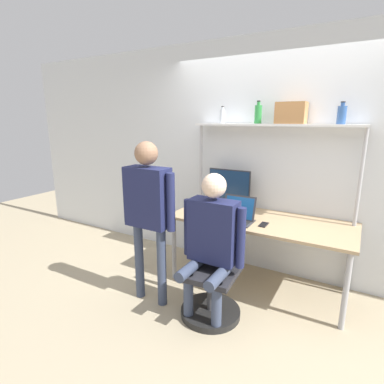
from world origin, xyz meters
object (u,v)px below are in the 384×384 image
at_px(bottle_clear, 222,116).
at_px(cell_phone, 264,225).
at_px(office_chair, 212,286).
at_px(bottle_blue, 342,115).
at_px(monitor, 229,187).
at_px(bottle_green, 258,114).
at_px(storage_box, 291,113).
at_px(person_standing, 148,203).
at_px(laptop, 238,214).
at_px(person_seated, 211,236).

bearing_deg(bottle_clear, cell_phone, -32.63).
distance_m(office_chair, bottle_blue, 2.04).
relative_size(monitor, bottle_green, 2.17).
height_order(cell_phone, bottle_green, bottle_green).
bearing_deg(cell_phone, bottle_green, 120.44).
height_order(office_chair, bottle_green, bottle_green).
bearing_deg(storage_box, bottle_blue, 0.00).
bearing_deg(person_standing, bottle_green, 58.79).
height_order(bottle_green, storage_box, bottle_green).
bearing_deg(laptop, person_seated, -90.88).
relative_size(person_seated, storage_box, 4.59).
bearing_deg(monitor, person_seated, -75.01).
distance_m(laptop, person_standing, 0.95).
xyz_separation_m(office_chair, bottle_clear, (-0.39, 0.98, 1.56)).
bearing_deg(person_seated, cell_phone, 63.81).
bearing_deg(bottle_green, person_seated, -91.98).
bearing_deg(bottle_clear, laptop, -47.54).
relative_size(office_chair, bottle_blue, 4.34).
xyz_separation_m(person_seated, bottle_clear, (-0.39, 1.03, 1.04)).
bearing_deg(monitor, laptop, -55.83).
distance_m(person_seated, bottle_green, 1.47).
relative_size(bottle_green, bottle_blue, 1.15).
distance_m(laptop, bottle_clear, 1.16).
xyz_separation_m(cell_phone, bottle_blue, (0.56, 0.43, 1.07)).
distance_m(monitor, office_chair, 1.24).
height_order(office_chair, person_seated, person_seated).
height_order(cell_phone, bottle_blue, bottle_blue).
bearing_deg(cell_phone, monitor, 143.81).
relative_size(cell_phone, storage_box, 0.51).
bearing_deg(cell_phone, bottle_clear, 147.37).
height_order(bottle_clear, storage_box, storage_box).
bearing_deg(cell_phone, laptop, 179.83).
distance_m(person_seated, person_standing, 0.68).
bearing_deg(office_chair, bottle_clear, 111.44).
distance_m(bottle_green, bottle_blue, 0.82).
bearing_deg(laptop, cell_phone, -0.17).
bearing_deg(storage_box, person_standing, -132.61).
distance_m(bottle_clear, bottle_green, 0.42).
bearing_deg(cell_phone, storage_box, 78.07).
distance_m(laptop, office_chair, 0.78).
height_order(office_chair, bottle_clear, bottle_clear).
height_order(office_chair, storage_box, storage_box).
bearing_deg(person_seated, bottle_blue, 50.28).
height_order(person_standing, storage_box, storage_box).
height_order(laptop, bottle_green, bottle_green).
bearing_deg(office_chair, cell_phone, 61.73).
height_order(office_chair, person_standing, person_standing).
bearing_deg(office_chair, person_seated, -86.44).
bearing_deg(bottle_clear, bottle_blue, 0.00).
relative_size(person_seated, bottle_green, 5.63).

